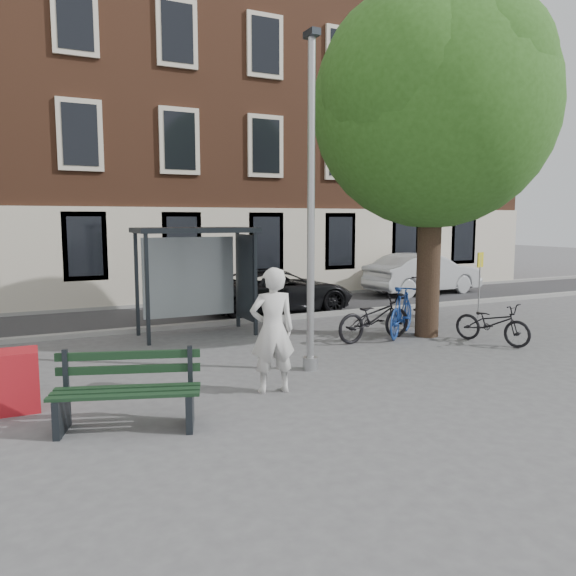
# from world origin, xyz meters

# --- Properties ---
(ground) EXTENTS (90.00, 90.00, 0.00)m
(ground) POSITION_xyz_m (0.00, 0.00, 0.00)
(ground) COLOR #4C4C4F
(ground) RESTS_ON ground
(road) EXTENTS (40.00, 4.00, 0.01)m
(road) POSITION_xyz_m (0.00, 7.00, 0.01)
(road) COLOR #28282B
(road) RESTS_ON ground
(curb_near) EXTENTS (40.00, 0.25, 0.12)m
(curb_near) POSITION_xyz_m (0.00, 5.00, 0.06)
(curb_near) COLOR gray
(curb_near) RESTS_ON ground
(curb_far) EXTENTS (40.00, 0.25, 0.12)m
(curb_far) POSITION_xyz_m (0.00, 9.00, 0.06)
(curb_far) COLOR gray
(curb_far) RESTS_ON ground
(building_row) EXTENTS (30.00, 8.00, 14.00)m
(building_row) POSITION_xyz_m (0.00, 13.00, 7.00)
(building_row) COLOR brown
(building_row) RESTS_ON ground
(lamppost) EXTENTS (0.28, 0.35, 6.11)m
(lamppost) POSITION_xyz_m (0.00, 0.00, 2.78)
(lamppost) COLOR #9EA0A3
(lamppost) RESTS_ON ground
(tree_right) EXTENTS (5.76, 5.60, 8.20)m
(tree_right) POSITION_xyz_m (4.01, 1.38, 5.62)
(tree_right) COLOR black
(tree_right) RESTS_ON ground
(bus_shelter) EXTENTS (2.85, 1.45, 2.62)m
(bus_shelter) POSITION_xyz_m (-0.61, 4.11, 1.92)
(bus_shelter) COLOR #1E2328
(bus_shelter) RESTS_ON ground
(painter) EXTENTS (0.81, 0.59, 2.05)m
(painter) POSITION_xyz_m (-1.20, -0.94, 1.03)
(painter) COLOR silver
(painter) RESTS_ON ground
(bench) EXTENTS (2.05, 1.20, 1.01)m
(bench) POSITION_xyz_m (-3.63, -1.55, 0.46)
(bench) COLOR #1E2328
(bench) RESTS_ON ground
(bike_a) EXTENTS (2.15, 0.95, 1.10)m
(bike_a) POSITION_xyz_m (2.55, 1.61, 0.55)
(bike_a) COLOR black
(bike_a) RESTS_ON ground
(bike_b) EXTENTS (1.91, 1.69, 1.20)m
(bike_b) POSITION_xyz_m (3.45, 1.77, 0.60)
(bike_b) COLOR navy
(bike_b) RESTS_ON ground
(bike_c) EXTENTS (1.15, 1.90, 0.94)m
(bike_c) POSITION_xyz_m (4.79, 0.19, 0.47)
(bike_c) COLOR black
(bike_c) RESTS_ON ground
(bike_d) EXTENTS (1.55, 2.11, 1.26)m
(bike_d) POSITION_xyz_m (5.30, 3.20, 0.63)
(bike_d) COLOR black
(bike_d) RESTS_ON ground
(car_dark) EXTENTS (4.71, 2.21, 1.30)m
(car_dark) POSITION_xyz_m (2.24, 6.25, 0.65)
(car_dark) COLOR black
(car_dark) RESTS_ON ground
(car_silver) EXTENTS (4.77, 1.95, 1.54)m
(car_silver) POSITION_xyz_m (8.96, 7.72, 0.77)
(car_silver) COLOR #B7BABF
(car_silver) RESTS_ON ground
(red_stand) EXTENTS (0.91, 0.62, 0.90)m
(red_stand) POSITION_xyz_m (-5.11, -0.11, 0.45)
(red_stand) COLOR #A6161E
(red_stand) RESTS_ON ground
(bucket_a) EXTENTS (0.28, 0.28, 0.36)m
(bucket_a) POSITION_xyz_m (-4.90, 0.56, 0.18)
(bucket_a) COLOR white
(bucket_a) RESTS_ON ground
(bucket_b) EXTENTS (0.30, 0.30, 0.36)m
(bucket_b) POSITION_xyz_m (-5.10, 0.65, 0.18)
(bucket_b) COLOR silver
(bucket_b) RESTS_ON ground
(notice_sign) EXTENTS (0.31, 0.14, 1.88)m
(notice_sign) POSITION_xyz_m (7.00, 2.86, 1.36)
(notice_sign) COLOR #9EA0A3
(notice_sign) RESTS_ON ground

